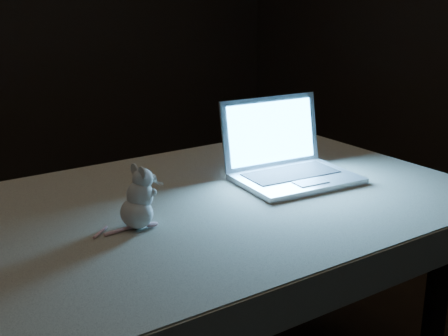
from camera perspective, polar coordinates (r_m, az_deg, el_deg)
table at (r=1.86m, az=-0.90°, el=-13.94°), size 1.39×0.89×0.74m
tablecloth at (r=1.67m, az=-2.56°, el=-5.30°), size 1.56×1.10×0.10m
laptop at (r=1.82m, az=7.04°, el=2.30°), size 0.38×0.34×0.24m
plush_mouse at (r=1.49m, az=-8.39°, el=-2.80°), size 0.14×0.14×0.16m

